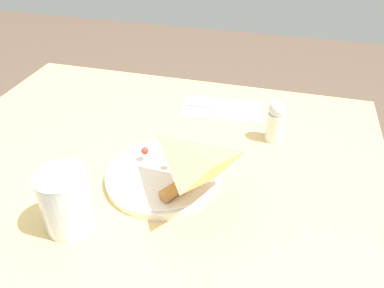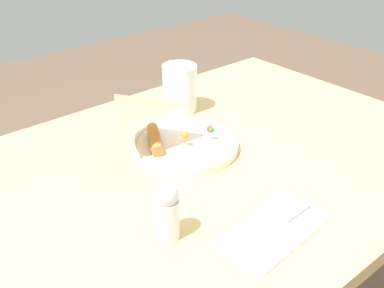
{
  "view_description": "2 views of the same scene",
  "coord_description": "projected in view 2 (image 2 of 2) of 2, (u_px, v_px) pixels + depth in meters",
  "views": [
    {
      "loc": [
        0.24,
        -0.59,
        1.25
      ],
      "look_at": [
        0.08,
        0.02,
        0.79
      ],
      "focal_mm": 35.0,
      "sensor_mm": 36.0,
      "label": 1
    },
    {
      "loc": [
        0.59,
        0.59,
        1.25
      ],
      "look_at": [
        0.11,
        0.04,
        0.84
      ],
      "focal_mm": 45.0,
      "sensor_mm": 36.0,
      "label": 2
    }
  ],
  "objects": [
    {
      "name": "milk_glass",
      "position": [
        180.0,
        90.0,
        1.13
      ],
      "size": [
        0.08,
        0.08,
        0.11
      ],
      "color": "white",
      "rests_on": "dining_table"
    },
    {
      "name": "plate_pizza",
      "position": [
        185.0,
        142.0,
        0.98
      ],
      "size": [
        0.22,
        0.22,
        0.05
      ],
      "color": "silver",
      "rests_on": "dining_table"
    },
    {
      "name": "dining_table",
      "position": [
        221.0,
        206.0,
        1.03
      ],
      "size": [
        0.96,
        0.73,
        0.76
      ],
      "color": "#DBB770",
      "rests_on": "ground_plane"
    },
    {
      "name": "butter_knife",
      "position": [
        277.0,
        224.0,
        0.76
      ],
      "size": [
        0.18,
        0.03,
        0.01
      ],
      "rotation": [
        0.0,
        0.0,
        0.06
      ],
      "color": "#B2B2B7",
      "rests_on": "napkin_folded"
    },
    {
      "name": "salt_shaker",
      "position": [
        167.0,
        211.0,
        0.73
      ],
      "size": [
        0.04,
        0.04,
        0.1
      ],
      "color": "silver",
      "rests_on": "dining_table"
    },
    {
      "name": "napkin_folded",
      "position": [
        274.0,
        229.0,
        0.76
      ],
      "size": [
        0.2,
        0.12,
        0.0
      ],
      "rotation": [
        0.0,
        0.0,
        0.1
      ],
      "color": "silver",
      "rests_on": "dining_table"
    }
  ]
}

